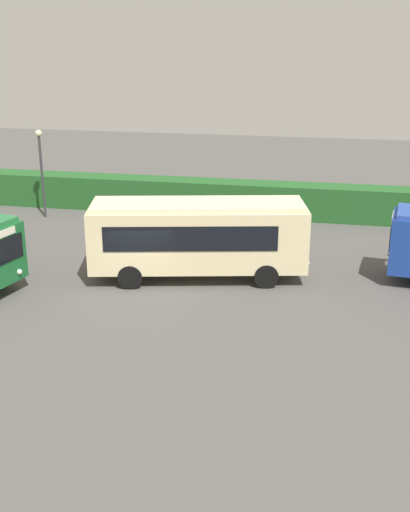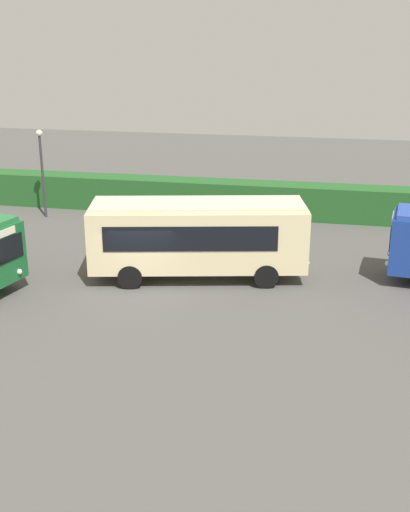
{
  "view_description": "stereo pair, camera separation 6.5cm",
  "coord_description": "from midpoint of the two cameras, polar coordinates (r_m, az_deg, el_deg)",
  "views": [
    {
      "loc": [
        7.23,
        -23.64,
        10.05
      ],
      "look_at": [
        2.35,
        1.0,
        1.2
      ],
      "focal_mm": 45.6,
      "sensor_mm": 36.0,
      "label": 1
    },
    {
      "loc": [
        7.29,
        -23.63,
        10.05
      ],
      "look_at": [
        2.35,
        1.0,
        1.2
      ],
      "focal_mm": 45.6,
      "sensor_mm": 36.0,
      "label": 2
    }
  ],
  "objects": [
    {
      "name": "lamppost",
      "position": [
        36.95,
        -14.09,
        7.97
      ],
      "size": [
        0.36,
        0.36,
        4.87
      ],
      "color": "#38383D",
      "rests_on": "ground_plane"
    },
    {
      "name": "hedge_row",
      "position": [
        37.21,
        -0.25,
        5.23
      ],
      "size": [
        52.25,
        1.66,
        1.88
      ],
      "primitive_type": "cube",
      "color": "#235824",
      "rests_on": "ground_plane"
    },
    {
      "name": "person_center",
      "position": [
        30.08,
        -0.84,
        1.82
      ],
      "size": [
        0.46,
        0.41,
        1.81
      ],
      "rotation": [
        0.0,
        0.0,
        4.2
      ],
      "color": "olive",
      "rests_on": "ground_plane"
    },
    {
      "name": "ground_plane",
      "position": [
        26.69,
        -5.31,
        -2.8
      ],
      "size": [
        80.5,
        80.5,
        0.0
      ],
      "primitive_type": "plane",
      "color": "#514F4C"
    },
    {
      "name": "bus_cream",
      "position": [
        27.0,
        -0.54,
        1.83
      ],
      "size": [
        9.27,
        4.29,
        3.31
      ],
      "rotation": [
        0.0,
        0.0,
        0.21
      ],
      "color": "beige",
      "rests_on": "ground_plane"
    }
  ]
}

